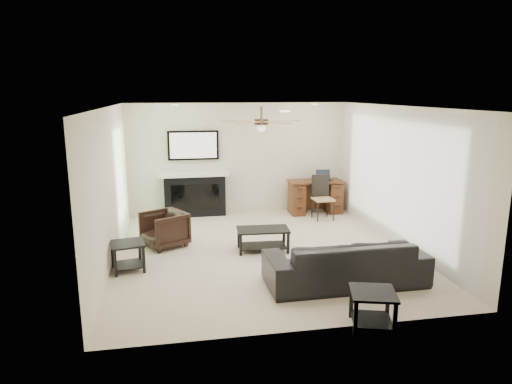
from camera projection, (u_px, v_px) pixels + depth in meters
room_shell at (272, 155)px, 7.74m from camera, size 5.50×5.54×2.52m
sofa at (346, 262)px, 6.59m from camera, size 2.32×0.94×0.67m
armchair at (164, 229)px, 8.20m from camera, size 0.95×0.94×0.64m
coffee_table at (263, 240)px, 8.00m from camera, size 0.93×0.56×0.40m
end_table_near at (372, 309)px, 5.39m from camera, size 0.64×0.64×0.45m
end_table_left at (128, 256)px, 7.11m from camera, size 0.59×0.59×0.45m
fireplace_unit at (194, 174)px, 10.08m from camera, size 1.52×0.34×1.91m
desk at (315, 197)px, 10.45m from camera, size 1.22×0.56×0.76m
desk_chair at (323, 198)px, 9.90m from camera, size 0.44×0.46×0.97m
laptop at (325, 175)px, 10.36m from camera, size 0.33×0.24×0.23m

